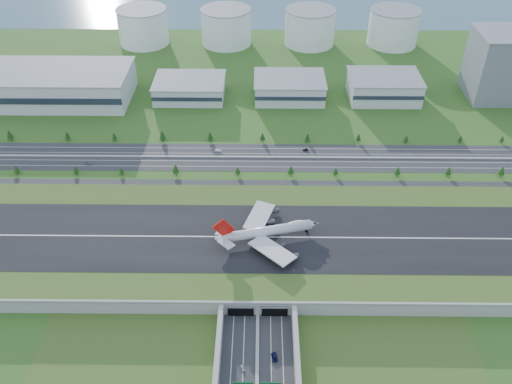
{
  "coord_description": "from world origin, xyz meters",
  "views": [
    {
      "loc": [
        1.08,
        -231.19,
        214.3
      ],
      "look_at": [
        -1.77,
        35.0,
        14.01
      ],
      "focal_mm": 38.0,
      "sensor_mm": 36.0,
      "label": 1
    }
  ],
  "objects_px": {
    "car_0": "(242,368)",
    "car_2": "(274,357)",
    "car_4": "(89,164)",
    "fuel_tank_a": "(143,27)",
    "car_5": "(305,150)",
    "office_tower": "(500,65)",
    "car_7": "(218,151)",
    "boeing_747": "(268,231)"
  },
  "relations": [
    {
      "from": "car_0",
      "to": "car_4",
      "type": "distance_m",
      "value": 201.61
    },
    {
      "from": "office_tower",
      "to": "car_5",
      "type": "xyz_separation_m",
      "value": [
        -166.25,
        -90.45,
        -26.72
      ]
    },
    {
      "from": "car_2",
      "to": "car_5",
      "type": "distance_m",
      "value": 181.89
    },
    {
      "from": "car_0",
      "to": "office_tower",
      "type": "bearing_deg",
      "value": 36.43
    },
    {
      "from": "car_4",
      "to": "car_5",
      "type": "xyz_separation_m",
      "value": [
        154.19,
        19.99,
        -0.12
      ]
    },
    {
      "from": "office_tower",
      "to": "car_4",
      "type": "xyz_separation_m",
      "value": [
        -320.44,
        -110.44,
        -26.6
      ]
    },
    {
      "from": "car_2",
      "to": "car_7",
      "type": "distance_m",
      "value": 182.23
    },
    {
      "from": "fuel_tank_a",
      "to": "car_0",
      "type": "relative_size",
      "value": 12.82
    },
    {
      "from": "fuel_tank_a",
      "to": "car_7",
      "type": "relative_size",
      "value": 9.28
    },
    {
      "from": "car_4",
      "to": "car_7",
      "type": "relative_size",
      "value": 0.85
    },
    {
      "from": "boeing_747",
      "to": "car_5",
      "type": "bearing_deg",
      "value": 60.83
    },
    {
      "from": "car_5",
      "to": "car_7",
      "type": "distance_m",
      "value": 64.39
    },
    {
      "from": "fuel_tank_a",
      "to": "car_5",
      "type": "xyz_separation_m",
      "value": [
        153.75,
        -205.45,
        -16.72
      ]
    },
    {
      "from": "car_0",
      "to": "car_2",
      "type": "xyz_separation_m",
      "value": [
        14.69,
        6.41,
        0.09
      ]
    },
    {
      "from": "car_0",
      "to": "car_7",
      "type": "xyz_separation_m",
      "value": [
        -23.9,
        184.5,
        0.12
      ]
    },
    {
      "from": "car_2",
      "to": "car_4",
      "type": "height_order",
      "value": "car_4"
    },
    {
      "from": "car_0",
      "to": "car_5",
      "type": "xyz_separation_m",
      "value": [
        40.46,
        186.46,
        -0.0
      ]
    },
    {
      "from": "car_5",
      "to": "car_0",
      "type": "bearing_deg",
      "value": -22.1
    },
    {
      "from": "office_tower",
      "to": "car_0",
      "type": "relative_size",
      "value": 14.1
    },
    {
      "from": "fuel_tank_a",
      "to": "car_4",
      "type": "distance_m",
      "value": 226.05
    },
    {
      "from": "car_4",
      "to": "car_2",
      "type": "bearing_deg",
      "value": -123.32
    },
    {
      "from": "car_2",
      "to": "car_4",
      "type": "relative_size",
      "value": 1.19
    },
    {
      "from": "office_tower",
      "to": "car_2",
      "type": "relative_size",
      "value": 10.11
    },
    {
      "from": "car_4",
      "to": "car_7",
      "type": "height_order",
      "value": "same"
    },
    {
      "from": "car_5",
      "to": "boeing_747",
      "type": "bearing_deg",
      "value": -25.02
    },
    {
      "from": "car_4",
      "to": "car_0",
      "type": "bearing_deg",
      "value": -127.72
    },
    {
      "from": "car_0",
      "to": "car_2",
      "type": "bearing_deg",
      "value": 6.74
    },
    {
      "from": "car_0",
      "to": "car_4",
      "type": "height_order",
      "value": "car_4"
    },
    {
      "from": "boeing_747",
      "to": "car_4",
      "type": "height_order",
      "value": "boeing_747"
    },
    {
      "from": "boeing_747",
      "to": "car_7",
      "type": "distance_m",
      "value": 110.06
    },
    {
      "from": "fuel_tank_a",
      "to": "car_7",
      "type": "xyz_separation_m",
      "value": [
        89.39,
        -207.41,
        -16.6
      ]
    },
    {
      "from": "car_2",
      "to": "car_4",
      "type": "xyz_separation_m",
      "value": [
        -128.42,
        160.07,
        0.03
      ]
    },
    {
      "from": "fuel_tank_a",
      "to": "car_5",
      "type": "distance_m",
      "value": 257.15
    },
    {
      "from": "car_4",
      "to": "car_7",
      "type": "distance_m",
      "value": 91.62
    },
    {
      "from": "car_0",
      "to": "car_4",
      "type": "xyz_separation_m",
      "value": [
        -113.73,
        166.47,
        0.12
      ]
    },
    {
      "from": "car_0",
      "to": "car_2",
      "type": "distance_m",
      "value": 16.02
    },
    {
      "from": "office_tower",
      "to": "car_2",
      "type": "height_order",
      "value": "office_tower"
    },
    {
      "from": "office_tower",
      "to": "fuel_tank_a",
      "type": "xyz_separation_m",
      "value": [
        -320.0,
        115.0,
        -10.0
      ]
    },
    {
      "from": "office_tower",
      "to": "boeing_747",
      "type": "relative_size",
      "value": 0.91
    },
    {
      "from": "office_tower",
      "to": "car_2",
      "type": "xyz_separation_m",
      "value": [
        -192.02,
        -270.5,
        -26.62
      ]
    },
    {
      "from": "office_tower",
      "to": "car_2",
      "type": "distance_m",
      "value": 332.8
    },
    {
      "from": "office_tower",
      "to": "car_0",
      "type": "height_order",
      "value": "office_tower"
    }
  ]
}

